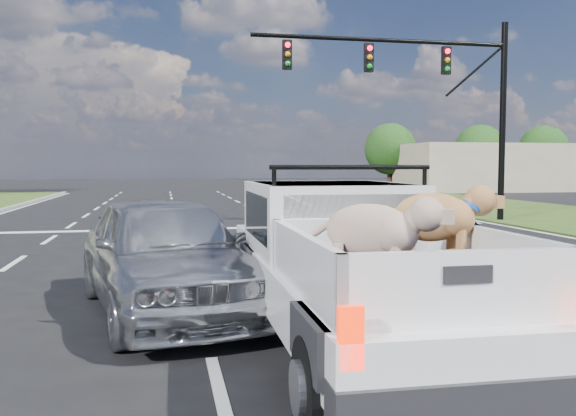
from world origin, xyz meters
name	(u,v)px	position (x,y,z in m)	size (l,w,h in m)	color
ground	(308,292)	(0.00, 0.00, 0.00)	(160.00, 160.00, 0.00)	black
road_markings	(250,241)	(0.00, 6.56, 0.01)	(17.75, 60.00, 0.01)	silver
traffic_signal	(440,86)	(7.20, 10.50, 4.73)	(9.11, 0.31, 7.00)	black
building_right	(482,168)	(22.00, 34.00, 1.80)	(12.00, 7.00, 3.60)	tan
tree_far_d	(390,149)	(16.00, 38.00, 3.29)	(4.20, 4.20, 5.40)	#332114
tree_far_e	(480,150)	(24.00, 38.00, 3.29)	(4.20, 4.20, 5.40)	#332114
tree_far_f	(544,150)	(30.00, 38.00, 3.29)	(4.20, 4.20, 5.40)	#332114
pickup_truck	(352,263)	(-0.20, -2.89, 0.94)	(2.12, 5.41, 2.02)	black
silver_sedan	(166,253)	(-2.20, -0.83, 0.82)	(1.93, 4.80, 1.63)	#B8BBBF
black_coupe	(389,219)	(2.85, 3.88, 0.78)	(2.19, 5.39, 1.57)	black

